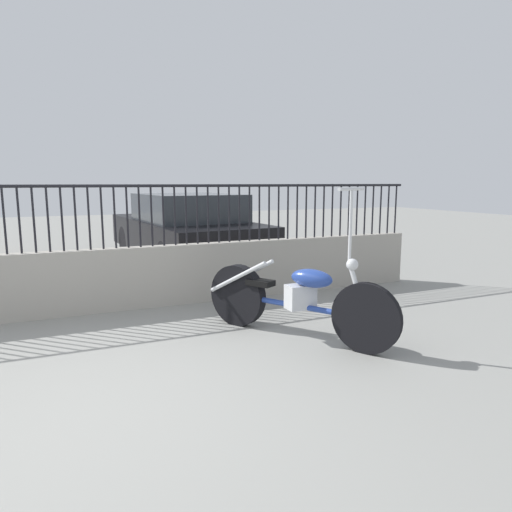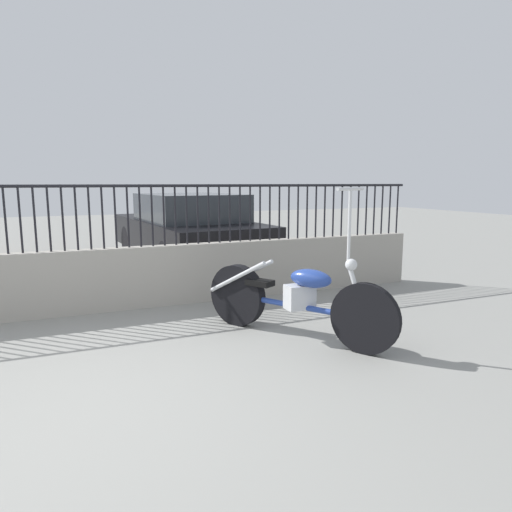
{
  "view_description": "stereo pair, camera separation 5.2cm",
  "coord_description": "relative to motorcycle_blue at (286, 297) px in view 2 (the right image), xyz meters",
  "views": [
    {
      "loc": [
        0.1,
        -3.12,
        1.55
      ],
      "look_at": [
        2.19,
        1.68,
        0.7
      ],
      "focal_mm": 32.0,
      "sensor_mm": 36.0,
      "label": 1
    },
    {
      "loc": [
        0.14,
        -3.14,
        1.55
      ],
      "look_at": [
        2.19,
        1.68,
        0.7
      ],
      "focal_mm": 32.0,
      "sensor_mm": 36.0,
      "label": 2
    }
  ],
  "objects": [
    {
      "name": "ground_plane",
      "position": [
        -2.17,
        -0.86,
        -0.4
      ],
      "size": [
        40.0,
        40.0,
        0.0
      ],
      "primitive_type": "plane",
      "color": "gray"
    },
    {
      "name": "low_wall",
      "position": [
        -2.17,
        1.67,
        -0.02
      ],
      "size": [
        10.01,
        0.18,
        0.76
      ],
      "color": "#9E998E",
      "rests_on": "ground_plane"
    },
    {
      "name": "fence_railing",
      "position": [
        -2.17,
        1.67,
        0.85
      ],
      "size": [
        10.01,
        0.04,
        0.76
      ],
      "color": "black",
      "rests_on": "low_wall"
    },
    {
      "name": "motorcycle_blue",
      "position": [
        0.0,
        0.0,
        0.0
      ],
      "size": [
        1.2,
        1.88,
        1.51
      ],
      "rotation": [
        0.0,
        0.0,
        -1.03
      ],
      "color": "black",
      "rests_on": "ground_plane"
    },
    {
      "name": "car_black",
      "position": [
        0.15,
        4.48,
        0.27
      ],
      "size": [
        2.16,
        4.52,
        1.34
      ],
      "rotation": [
        0.0,
        0.0,
        1.66
      ],
      "color": "black",
      "rests_on": "ground_plane"
    }
  ]
}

